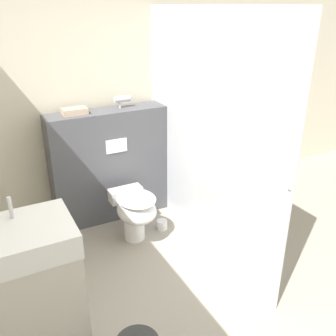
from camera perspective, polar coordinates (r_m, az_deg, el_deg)
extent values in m
cube|color=beige|center=(4.06, -8.12, 10.61)|extent=(8.00, 0.06, 2.50)
cube|color=#4C4C51|center=(4.01, -8.39, 0.51)|extent=(1.29, 0.30, 1.19)
cube|color=white|center=(3.78, -7.84, 3.35)|extent=(0.22, 0.01, 0.14)
cube|color=silver|center=(3.34, 5.69, 4.76)|extent=(0.01, 2.15, 2.15)
sphere|color=#B2B2B7|center=(2.62, 18.18, -2.96)|extent=(0.04, 0.04, 0.04)
cylinder|color=white|center=(3.75, -5.19, -8.39)|extent=(0.21, 0.21, 0.34)
ellipsoid|color=white|center=(3.59, -4.81, -6.39)|extent=(0.37, 0.44, 0.23)
ellipsoid|color=white|center=(3.53, -4.88, -4.63)|extent=(0.36, 0.44, 0.02)
cube|color=white|center=(3.79, -6.46, -3.99)|extent=(0.33, 0.14, 0.13)
cube|color=beige|center=(2.65, -20.22, -19.15)|extent=(0.62, 0.48, 0.84)
cube|color=white|center=(2.35, -21.94, -10.15)|extent=(0.63, 0.49, 0.15)
cylinder|color=silver|center=(2.39, -22.88, -5.59)|extent=(0.02, 0.02, 0.14)
cylinder|color=#B7B7BC|center=(3.86, -6.96, 10.41)|extent=(0.17, 0.06, 0.06)
cone|color=#B7B7BC|center=(3.89, -5.60, 10.59)|extent=(0.03, 0.05, 0.05)
cylinder|color=#B7B7BC|center=(3.86, -7.39, 9.66)|extent=(0.03, 0.03, 0.08)
cube|color=tan|center=(3.72, -14.05, 8.41)|extent=(0.23, 0.15, 0.06)
cylinder|color=white|center=(3.94, -0.92, -8.62)|extent=(0.11, 0.11, 0.10)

